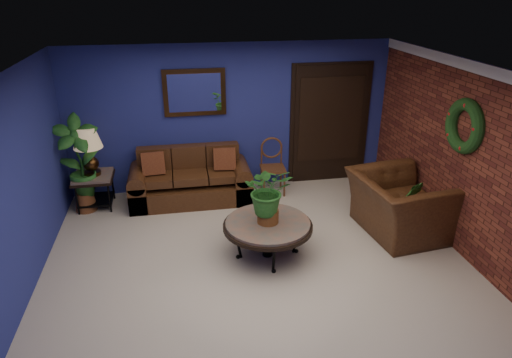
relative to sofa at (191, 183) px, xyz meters
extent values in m
plane|color=#BDAE9C|center=(0.77, -2.07, -0.29)|extent=(5.50, 5.50, 0.00)
cube|color=navy|center=(0.77, 0.43, 0.96)|extent=(5.50, 0.04, 2.50)
cube|color=navy|center=(-1.98, -2.07, 0.96)|extent=(0.04, 5.00, 2.50)
cube|color=maroon|center=(3.52, -2.07, 0.96)|extent=(0.04, 5.00, 2.50)
cube|color=white|center=(0.77, -2.07, 2.21)|extent=(5.50, 5.00, 0.02)
cube|color=white|center=(3.49, -2.07, 2.14)|extent=(0.03, 5.00, 0.14)
cube|color=#3E250F|center=(0.17, 0.39, 1.43)|extent=(1.02, 0.06, 0.77)
cube|color=black|center=(2.52, 0.40, 0.76)|extent=(1.44, 0.06, 2.18)
torus|color=black|center=(3.46, -2.02, 1.41)|extent=(0.16, 0.72, 0.72)
cube|color=#4C2B15|center=(0.00, -0.07, -0.13)|extent=(1.98, 0.86, 0.32)
cube|color=#4C2B15|center=(0.00, 0.24, 0.17)|extent=(1.69, 0.23, 0.81)
cube|color=#4C2B15|center=(-0.56, -0.13, 0.17)|extent=(0.55, 0.59, 0.13)
cube|color=#4C2B15|center=(0.00, -0.13, 0.17)|extent=(0.55, 0.59, 0.13)
cube|color=#4C2B15|center=(0.56, -0.13, 0.17)|extent=(0.55, 0.59, 0.13)
cube|color=#4C2B15|center=(-0.85, -0.07, -0.07)|extent=(0.29, 0.86, 0.45)
cube|color=#4C2B15|center=(0.85, -0.07, -0.07)|extent=(0.29, 0.86, 0.45)
cube|color=brown|center=(-0.58, -0.09, 0.42)|extent=(0.36, 0.11, 0.36)
cube|color=brown|center=(0.58, -0.09, 0.42)|extent=(0.36, 0.11, 0.36)
cylinder|color=#55514B|center=(0.93, -1.94, 0.19)|extent=(1.11, 1.11, 0.05)
cylinder|color=black|center=(0.93, -1.94, 0.16)|extent=(1.18, 1.18, 0.05)
cylinder|color=black|center=(0.93, -1.94, -0.06)|extent=(0.14, 0.14, 0.46)
cube|color=#55514B|center=(-1.53, -0.02, 0.25)|extent=(0.58, 0.58, 0.05)
cube|color=black|center=(-1.53, -0.02, 0.21)|extent=(0.62, 0.62, 0.04)
cube|color=black|center=(-1.53, -0.02, -0.17)|extent=(0.52, 0.52, 0.03)
cylinder|color=black|center=(-1.78, -0.27, -0.02)|extent=(0.03, 0.03, 0.54)
cylinder|color=black|center=(-1.29, -0.27, -0.02)|extent=(0.03, 0.03, 0.54)
cylinder|color=black|center=(-1.78, 0.22, -0.02)|extent=(0.03, 0.03, 0.54)
cylinder|color=black|center=(-1.29, 0.22, -0.02)|extent=(0.03, 0.03, 0.54)
cylinder|color=#3E250F|center=(-1.53, -0.02, 0.30)|extent=(0.27, 0.27, 0.06)
sphere|color=#3E250F|center=(-1.53, -0.02, 0.43)|extent=(0.24, 0.24, 0.24)
cylinder|color=#3E250F|center=(-1.53, -0.02, 0.63)|extent=(0.03, 0.03, 0.31)
cone|color=tan|center=(-1.53, -0.02, 0.85)|extent=(0.44, 0.44, 0.31)
cube|color=brown|center=(1.41, -0.02, 0.16)|extent=(0.43, 0.43, 0.04)
torus|color=brown|center=(1.42, 0.16, 0.47)|extent=(0.38, 0.06, 0.38)
cylinder|color=brown|center=(1.22, -0.19, -0.08)|extent=(0.03, 0.03, 0.43)
cylinder|color=brown|center=(1.57, -0.21, -0.08)|extent=(0.03, 0.03, 0.43)
cylinder|color=brown|center=(1.24, 0.16, -0.08)|extent=(0.03, 0.03, 0.43)
cylinder|color=brown|center=(1.59, 0.14, -0.08)|extent=(0.03, 0.03, 0.43)
imported|color=#4C2B15|center=(2.92, -1.65, 0.14)|extent=(1.31, 1.45, 0.86)
cylinder|color=brown|center=(0.93, -1.94, 0.31)|extent=(0.28, 0.28, 0.18)
imported|color=#195219|center=(0.93, -1.94, 0.68)|extent=(0.65, 0.58, 0.67)
cylinder|color=brown|center=(3.12, -1.58, -0.19)|extent=(0.26, 0.26, 0.20)
imported|color=#195219|center=(3.12, -1.58, 0.17)|extent=(0.39, 0.34, 0.63)
cylinder|color=brown|center=(-1.68, -0.12, -0.14)|extent=(0.34, 0.34, 0.30)
imported|color=#195219|center=(-1.68, -0.12, 0.62)|extent=(0.76, 0.57, 1.31)
camera|label=1|loc=(-0.15, -7.05, 3.13)|focal=32.00mm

